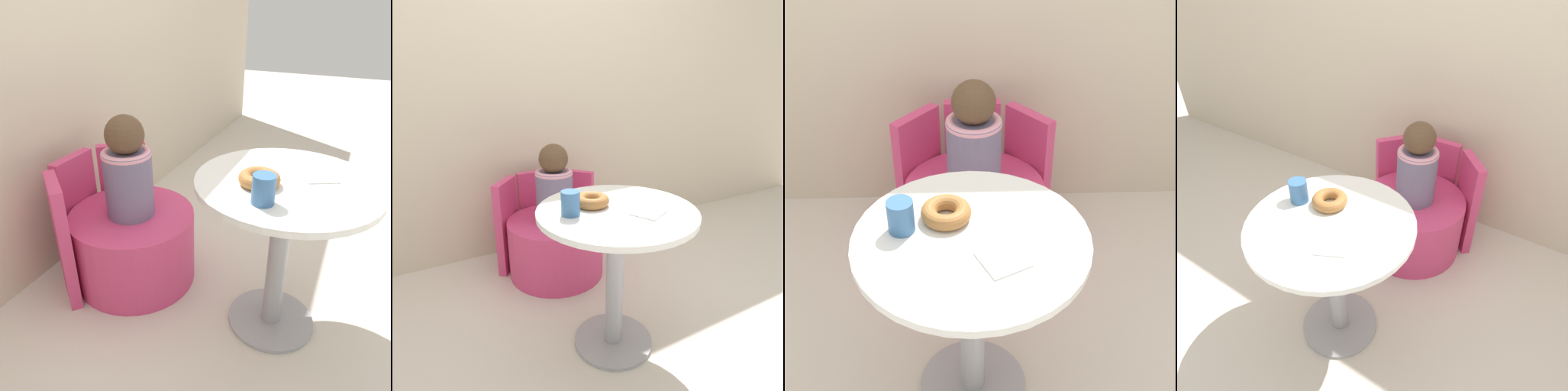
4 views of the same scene
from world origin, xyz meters
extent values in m
plane|color=beige|center=(0.00, 0.00, 0.00)|extent=(12.00, 12.00, 0.00)
cylinder|color=#99999E|center=(-0.06, -0.04, 0.01)|extent=(0.36, 0.36, 0.02)
cylinder|color=#99999E|center=(-0.06, -0.04, 0.33)|extent=(0.08, 0.08, 0.63)
cylinder|color=white|center=(-0.06, -0.04, 0.66)|extent=(0.67, 0.67, 0.02)
cylinder|color=#D13D70|center=(-0.03, 0.66, 0.18)|extent=(0.59, 0.59, 0.36)
cube|color=#D13D70|center=(-0.03, 0.98, 0.30)|extent=(0.25, 0.05, 0.59)
cube|color=#D13D70|center=(0.21, 0.87, 0.30)|extent=(0.20, 0.22, 0.59)
cube|color=#D13D70|center=(-0.27, 0.87, 0.30)|extent=(0.20, 0.22, 0.59)
cylinder|color=slate|center=(-0.03, 0.66, 0.51)|extent=(0.22, 0.22, 0.30)
torus|color=pink|center=(-0.03, 0.66, 0.66)|extent=(0.22, 0.22, 0.04)
sphere|color=brown|center=(-0.03, 0.66, 0.74)|extent=(0.17, 0.17, 0.17)
torus|color=#9E6633|center=(-0.13, 0.05, 0.70)|extent=(0.15, 0.15, 0.05)
cylinder|color=#386699|center=(-0.25, 0.00, 0.72)|extent=(0.08, 0.08, 0.10)
cube|color=white|center=(0.03, -0.13, 0.68)|extent=(0.16, 0.16, 0.01)
camera|label=1|loc=(-1.30, -0.25, 1.26)|focal=35.00mm
camera|label=2|loc=(-0.81, -1.15, 1.20)|focal=32.00mm
camera|label=3|loc=(-0.07, -1.19, 1.65)|focal=50.00mm
camera|label=4|loc=(0.64, -0.81, 1.56)|focal=32.00mm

